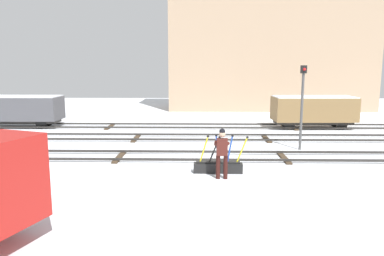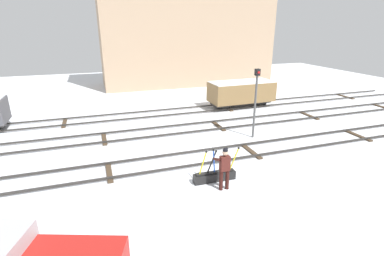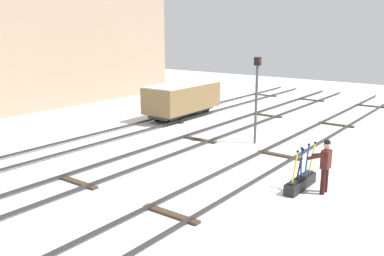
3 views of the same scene
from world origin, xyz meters
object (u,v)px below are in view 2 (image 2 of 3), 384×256
Objects in this scene: switch_lever_frame at (215,175)px; freight_car_near_switch at (241,92)px; rail_worker at (224,166)px; signal_post at (256,97)px.

freight_car_near_switch is at bearing 58.01° from switch_lever_frame.
signal_post reaches higher than rail_worker.
rail_worker is at bearing -82.57° from switch_lever_frame.
signal_post is at bearing -113.16° from freight_car_near_switch.
freight_car_near_switch is at bearing 60.11° from rail_worker.
freight_car_near_switch is (2.43, 6.16, -1.21)m from signal_post.
rail_worker reaches higher than switch_lever_frame.
freight_car_near_switch reaches higher than rail_worker.
freight_car_near_switch reaches higher than switch_lever_frame.
signal_post reaches higher than freight_car_near_switch.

